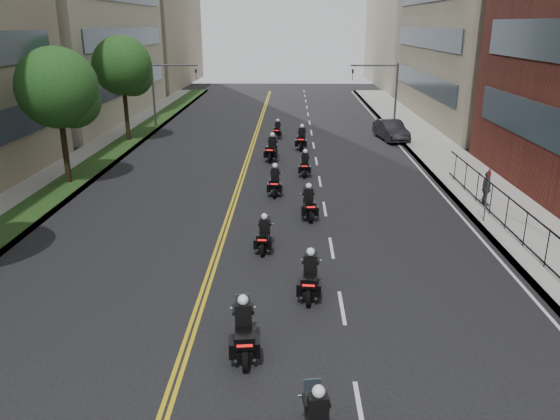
{
  "coord_description": "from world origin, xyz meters",
  "views": [
    {
      "loc": [
        1.52,
        -5.81,
        8.76
      ],
      "look_at": [
        1.06,
        15.85,
        1.35
      ],
      "focal_mm": 35.0,
      "sensor_mm": 36.0,
      "label": 1
    }
  ],
  "objects_px": {
    "motorcycle_3": "(310,278)",
    "motorcycle_8": "(272,150)",
    "motorcycle_10": "(278,130)",
    "pedestrian_c": "(487,189)",
    "motorcycle_7": "(305,165)",
    "parked_sedan": "(391,130)",
    "motorcycle_4": "(264,236)",
    "motorcycle_6": "(275,182)",
    "motorcycle_9": "(302,139)",
    "motorcycle_2": "(244,332)",
    "motorcycle_5": "(309,204)"
  },
  "relations": [
    {
      "from": "motorcycle_3",
      "to": "motorcycle_4",
      "type": "bearing_deg",
      "value": 118.73
    },
    {
      "from": "motorcycle_3",
      "to": "motorcycle_10",
      "type": "distance_m",
      "value": 27.03
    },
    {
      "from": "motorcycle_3",
      "to": "pedestrian_c",
      "type": "distance_m",
      "value": 13.07
    },
    {
      "from": "motorcycle_6",
      "to": "pedestrian_c",
      "type": "relative_size",
      "value": 1.3
    },
    {
      "from": "motorcycle_7",
      "to": "parked_sedan",
      "type": "xyz_separation_m",
      "value": [
        7.05,
        10.88,
        0.14
      ]
    },
    {
      "from": "motorcycle_4",
      "to": "motorcycle_10",
      "type": "relative_size",
      "value": 1.0
    },
    {
      "from": "motorcycle_5",
      "to": "pedestrian_c",
      "type": "bearing_deg",
      "value": 5.69
    },
    {
      "from": "motorcycle_7",
      "to": "motorcycle_10",
      "type": "relative_size",
      "value": 1.05
    },
    {
      "from": "motorcycle_3",
      "to": "parked_sedan",
      "type": "distance_m",
      "value": 27.39
    },
    {
      "from": "motorcycle_3",
      "to": "motorcycle_8",
      "type": "height_order",
      "value": "motorcycle_8"
    },
    {
      "from": "motorcycle_7",
      "to": "parked_sedan",
      "type": "height_order",
      "value": "motorcycle_7"
    },
    {
      "from": "motorcycle_7",
      "to": "pedestrian_c",
      "type": "distance_m",
      "value": 10.75
    },
    {
      "from": "motorcycle_2",
      "to": "motorcycle_7",
      "type": "relative_size",
      "value": 1.09
    },
    {
      "from": "motorcycle_7",
      "to": "parked_sedan",
      "type": "relative_size",
      "value": 0.46
    },
    {
      "from": "motorcycle_2",
      "to": "motorcycle_7",
      "type": "height_order",
      "value": "motorcycle_2"
    },
    {
      "from": "motorcycle_7",
      "to": "motorcycle_6",
      "type": "bearing_deg",
      "value": -109.97
    },
    {
      "from": "pedestrian_c",
      "to": "motorcycle_7",
      "type": "bearing_deg",
      "value": 55.73
    },
    {
      "from": "motorcycle_2",
      "to": "motorcycle_6",
      "type": "relative_size",
      "value": 1.04
    },
    {
      "from": "motorcycle_6",
      "to": "motorcycle_10",
      "type": "height_order",
      "value": "motorcycle_6"
    },
    {
      "from": "motorcycle_9",
      "to": "pedestrian_c",
      "type": "bearing_deg",
      "value": -50.83
    },
    {
      "from": "motorcycle_4",
      "to": "motorcycle_5",
      "type": "xyz_separation_m",
      "value": [
        1.92,
        3.96,
        0.05
      ]
    },
    {
      "from": "motorcycle_4",
      "to": "motorcycle_5",
      "type": "bearing_deg",
      "value": 67.35
    },
    {
      "from": "motorcycle_7",
      "to": "pedestrian_c",
      "type": "xyz_separation_m",
      "value": [
        8.85,
        -6.09,
        0.4
      ]
    },
    {
      "from": "motorcycle_9",
      "to": "pedestrian_c",
      "type": "distance_m",
      "value": 16.12
    },
    {
      "from": "pedestrian_c",
      "to": "motorcycle_3",
      "type": "bearing_deg",
      "value": 136.57
    },
    {
      "from": "motorcycle_9",
      "to": "pedestrian_c",
      "type": "relative_size",
      "value": 1.41
    },
    {
      "from": "parked_sedan",
      "to": "pedestrian_c",
      "type": "xyz_separation_m",
      "value": [
        1.8,
        -16.97,
        0.26
      ]
    },
    {
      "from": "motorcycle_7",
      "to": "motorcycle_5",
      "type": "bearing_deg",
      "value": -86.5
    },
    {
      "from": "motorcycle_4",
      "to": "parked_sedan",
      "type": "distance_m",
      "value": 24.22
    },
    {
      "from": "motorcycle_10",
      "to": "pedestrian_c",
      "type": "height_order",
      "value": "pedestrian_c"
    },
    {
      "from": "motorcycle_4",
      "to": "parked_sedan",
      "type": "relative_size",
      "value": 0.44
    },
    {
      "from": "motorcycle_3",
      "to": "motorcycle_2",
      "type": "bearing_deg",
      "value": -114.05
    },
    {
      "from": "motorcycle_6",
      "to": "motorcycle_8",
      "type": "bearing_deg",
      "value": 94.25
    },
    {
      "from": "motorcycle_3",
      "to": "motorcycle_6",
      "type": "distance_m",
      "value": 11.7
    },
    {
      "from": "motorcycle_2",
      "to": "motorcycle_9",
      "type": "distance_m",
      "value": 26.45
    },
    {
      "from": "motorcycle_4",
      "to": "motorcycle_10",
      "type": "distance_m",
      "value": 23.05
    },
    {
      "from": "parked_sedan",
      "to": "pedestrian_c",
      "type": "relative_size",
      "value": 2.66
    },
    {
      "from": "motorcycle_4",
      "to": "motorcycle_9",
      "type": "xyz_separation_m",
      "value": [
        1.84,
        18.95,
        0.12
      ]
    },
    {
      "from": "motorcycle_7",
      "to": "pedestrian_c",
      "type": "bearing_deg",
      "value": -31.1
    },
    {
      "from": "motorcycle_8",
      "to": "parked_sedan",
      "type": "xyz_separation_m",
      "value": [
        9.18,
        7.09,
        0.03
      ]
    },
    {
      "from": "motorcycle_5",
      "to": "motorcycle_9",
      "type": "bearing_deg",
      "value": 86.0
    },
    {
      "from": "motorcycle_7",
      "to": "motorcycle_9",
      "type": "bearing_deg",
      "value": 94.04
    },
    {
      "from": "motorcycle_2",
      "to": "motorcycle_8",
      "type": "height_order",
      "value": "motorcycle_8"
    },
    {
      "from": "motorcycle_2",
      "to": "motorcycle_9",
      "type": "height_order",
      "value": "motorcycle_9"
    },
    {
      "from": "motorcycle_7",
      "to": "motorcycle_10",
      "type": "xyz_separation_m",
      "value": [
        -1.96,
        11.43,
        -0.03
      ]
    },
    {
      "from": "pedestrian_c",
      "to": "motorcycle_6",
      "type": "bearing_deg",
      "value": 78.75
    },
    {
      "from": "motorcycle_3",
      "to": "motorcycle_8",
      "type": "xyz_separation_m",
      "value": [
        -1.95,
        19.33,
        0.07
      ]
    },
    {
      "from": "motorcycle_7",
      "to": "parked_sedan",
      "type": "distance_m",
      "value": 12.97
    },
    {
      "from": "motorcycle_6",
      "to": "motorcycle_10",
      "type": "bearing_deg",
      "value": 92.07
    },
    {
      "from": "motorcycle_5",
      "to": "motorcycle_7",
      "type": "xyz_separation_m",
      "value": [
        -0.01,
        7.65,
        -0.02
      ]
    }
  ]
}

